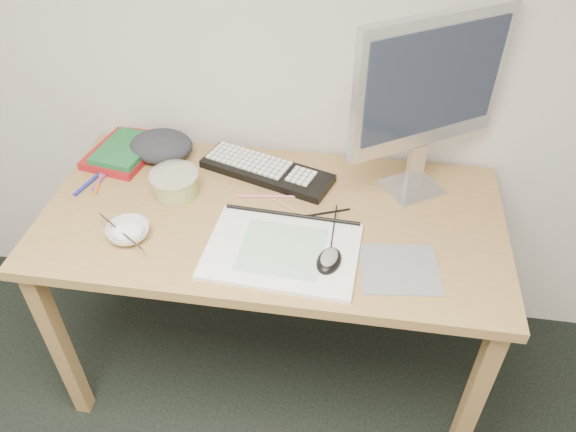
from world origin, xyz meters
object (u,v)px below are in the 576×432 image
rice_bowl (128,232)px  sketchpad (282,251)px  desk (272,234)px  monitor (430,88)px  keyboard (267,171)px

rice_bowl → sketchpad: bearing=0.7°
desk → monitor: (0.42, 0.20, 0.44)m
monitor → rice_bowl: monitor is taller
keyboard → monitor: 0.59m
desk → monitor: bearing=25.0°
keyboard → rice_bowl: rice_bowl is taller
monitor → rice_bowl: size_ratio=4.61×
sketchpad → rice_bowl: 0.45m
keyboard → monitor: (0.47, -0.00, 0.34)m
desk → rice_bowl: 0.44m
desk → monitor: size_ratio=2.45×
sketchpad → keyboard: (-0.11, 0.36, 0.01)m
sketchpad → rice_bowl: (-0.45, -0.01, 0.01)m
desk → sketchpad: 0.19m
sketchpad → monitor: (0.36, 0.35, 0.35)m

